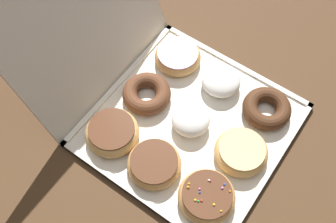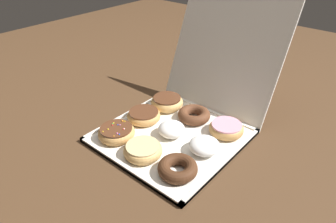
% 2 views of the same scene
% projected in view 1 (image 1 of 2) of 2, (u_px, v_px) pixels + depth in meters
% --- Properties ---
extents(ground_plane, '(3.00, 3.00, 0.00)m').
position_uv_depth(ground_plane, '(190.00, 126.00, 0.92)').
color(ground_plane, '#4C331E').
extents(donut_box, '(0.41, 0.41, 0.01)m').
position_uv_depth(donut_box, '(190.00, 125.00, 0.92)').
color(donut_box, silver).
rests_on(donut_box, ground).
extents(box_lid_open, '(0.41, 0.16, 0.40)m').
position_uv_depth(box_lid_open, '(77.00, 9.00, 0.83)').
color(box_lid_open, silver).
rests_on(box_lid_open, ground).
extents(sprinkle_donut_0, '(0.12, 0.12, 0.04)m').
position_uv_depth(sprinkle_donut_0, '(207.00, 196.00, 0.81)').
color(sprinkle_donut_0, tan).
rests_on(sprinkle_donut_0, donut_box).
extents(glazed_ring_donut_1, '(0.12, 0.12, 0.04)m').
position_uv_depth(glazed_ring_donut_1, '(242.00, 151.00, 0.86)').
color(glazed_ring_donut_1, tan).
rests_on(glazed_ring_donut_1, donut_box).
extents(chocolate_cake_ring_donut_2, '(0.11, 0.11, 0.03)m').
position_uv_depth(chocolate_cake_ring_donut_2, '(267.00, 109.00, 0.91)').
color(chocolate_cake_ring_donut_2, '#472816').
rests_on(chocolate_cake_ring_donut_2, donut_box).
extents(chocolate_frosted_donut_3, '(0.11, 0.11, 0.03)m').
position_uv_depth(chocolate_frosted_donut_3, '(154.00, 164.00, 0.85)').
color(chocolate_frosted_donut_3, tan).
rests_on(chocolate_frosted_donut_3, donut_box).
extents(powdered_filled_donut_4, '(0.08, 0.08, 0.05)m').
position_uv_depth(powdered_filled_donut_4, '(193.00, 119.00, 0.90)').
color(powdered_filled_donut_4, white).
rests_on(powdered_filled_donut_4, donut_box).
extents(powdered_filled_donut_5, '(0.09, 0.09, 0.04)m').
position_uv_depth(powdered_filled_donut_5, '(220.00, 80.00, 0.95)').
color(powdered_filled_donut_5, white).
rests_on(powdered_filled_donut_5, donut_box).
extents(chocolate_frosted_donut_6, '(0.12, 0.12, 0.04)m').
position_uv_depth(chocolate_frosted_donut_6, '(112.00, 132.00, 0.88)').
color(chocolate_frosted_donut_6, tan).
rests_on(chocolate_frosted_donut_6, donut_box).
extents(chocolate_cake_ring_donut_7, '(0.11, 0.11, 0.03)m').
position_uv_depth(chocolate_cake_ring_donut_7, '(148.00, 93.00, 0.93)').
color(chocolate_cake_ring_donut_7, '#59331E').
rests_on(chocolate_cake_ring_donut_7, donut_box).
extents(pink_frosted_donut_8, '(0.11, 0.11, 0.04)m').
position_uv_depth(pink_frosted_donut_8, '(178.00, 56.00, 0.98)').
color(pink_frosted_donut_8, tan).
rests_on(pink_frosted_donut_8, donut_box).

